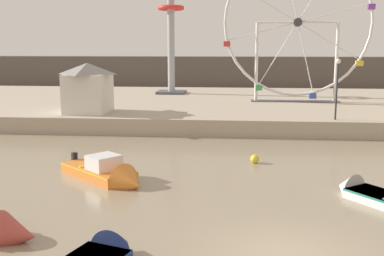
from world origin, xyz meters
name	(u,v)px	position (x,y,z in m)	size (l,w,h in m)	color
ground_plane	(284,256)	(0.00, 0.00, 0.00)	(240.00, 240.00, 0.00)	gray
quay_promenade	(252,106)	(0.00, 28.94, 0.56)	(110.00, 23.88, 1.13)	tan
distant_town_skyline	(246,73)	(0.00, 51.88, 2.20)	(140.00, 3.00, 4.40)	#564C47
motorboat_orange_hull	(110,174)	(-6.87, 6.74, 0.32)	(4.76, 4.38, 1.61)	orange
motorboat_white_red_stripe	(368,194)	(3.74, 5.30, 0.21)	(3.23, 3.65, 1.28)	silver
ferris_wheel_white_frame	(298,25)	(3.63, 27.82, 7.58)	(12.36, 1.20, 12.84)	silver
drop_tower_steel_tower	(171,21)	(-7.88, 33.79, 8.23)	(2.80, 2.80, 15.83)	#999EA3
carnival_booth_white_ticket	(88,87)	(-11.97, 19.86, 2.96)	(3.13, 3.77, 3.54)	silver
promenade_lamp_near	(337,80)	(5.02, 18.00, 3.69)	(0.32, 0.32, 3.91)	#2D2D33
mooring_buoy_orange	(255,159)	(-0.42, 10.54, 0.22)	(0.44, 0.44, 0.44)	yellow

